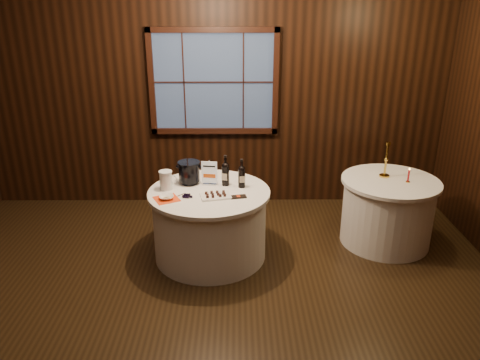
{
  "coord_description": "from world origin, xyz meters",
  "views": [
    {
      "loc": [
        0.29,
        -3.5,
        2.67
      ],
      "look_at": [
        0.32,
        0.9,
        0.93
      ],
      "focal_mm": 35.0,
      "sensor_mm": 36.0,
      "label": 1
    }
  ],
  "objects_px": {
    "glass_pitcher": "(166,180)",
    "cracker_bowl": "(166,197)",
    "ice_bucket": "(189,172)",
    "port_bottle_right": "(242,175)",
    "red_candle": "(408,177)",
    "chocolate_box": "(238,197)",
    "side_table": "(387,211)",
    "port_bottle_left": "(225,172)",
    "main_table": "(210,224)",
    "sign_stand": "(210,176)",
    "brass_candlestick": "(386,164)",
    "chocolate_plate": "(216,195)",
    "grape_bunch": "(187,195)"
  },
  "relations": [
    {
      "from": "brass_candlestick",
      "to": "red_candle",
      "type": "distance_m",
      "value": 0.28
    },
    {
      "from": "port_bottle_right",
      "to": "glass_pitcher",
      "type": "bearing_deg",
      "value": 175.98
    },
    {
      "from": "chocolate_box",
      "to": "cracker_bowl",
      "type": "distance_m",
      "value": 0.72
    },
    {
      "from": "port_bottle_left",
      "to": "chocolate_box",
      "type": "bearing_deg",
      "value": -51.77
    },
    {
      "from": "cracker_bowl",
      "to": "ice_bucket",
      "type": "bearing_deg",
      "value": 65.86
    },
    {
      "from": "port_bottle_right",
      "to": "brass_candlestick",
      "type": "distance_m",
      "value": 1.64
    },
    {
      "from": "red_candle",
      "to": "chocolate_box",
      "type": "bearing_deg",
      "value": -167.87
    },
    {
      "from": "port_bottle_left",
      "to": "port_bottle_right",
      "type": "height_order",
      "value": "port_bottle_left"
    },
    {
      "from": "cracker_bowl",
      "to": "brass_candlestick",
      "type": "distance_m",
      "value": 2.45
    },
    {
      "from": "glass_pitcher",
      "to": "ice_bucket",
      "type": "bearing_deg",
      "value": 24.86
    },
    {
      "from": "main_table",
      "to": "chocolate_box",
      "type": "height_order",
      "value": "chocolate_box"
    },
    {
      "from": "main_table",
      "to": "ice_bucket",
      "type": "distance_m",
      "value": 0.6
    },
    {
      "from": "ice_bucket",
      "to": "port_bottle_right",
      "type": "bearing_deg",
      "value": -11.02
    },
    {
      "from": "brass_candlestick",
      "to": "side_table",
      "type": "bearing_deg",
      "value": -64.21
    },
    {
      "from": "glass_pitcher",
      "to": "cracker_bowl",
      "type": "height_order",
      "value": "glass_pitcher"
    },
    {
      "from": "glass_pitcher",
      "to": "cracker_bowl",
      "type": "distance_m",
      "value": 0.27
    },
    {
      "from": "side_table",
      "to": "sign_stand",
      "type": "height_order",
      "value": "sign_stand"
    },
    {
      "from": "main_table",
      "to": "chocolate_box",
      "type": "xyz_separation_m",
      "value": [
        0.31,
        -0.17,
        0.39
      ]
    },
    {
      "from": "port_bottle_left",
      "to": "grape_bunch",
      "type": "distance_m",
      "value": 0.52
    },
    {
      "from": "red_candle",
      "to": "port_bottle_right",
      "type": "bearing_deg",
      "value": -176.1
    },
    {
      "from": "brass_candlestick",
      "to": "chocolate_plate",
      "type": "bearing_deg",
      "value": -163.5
    },
    {
      "from": "side_table",
      "to": "port_bottle_right",
      "type": "bearing_deg",
      "value": -173.24
    },
    {
      "from": "side_table",
      "to": "grape_bunch",
      "type": "relative_size",
      "value": 6.3
    },
    {
      "from": "side_table",
      "to": "chocolate_box",
      "type": "distance_m",
      "value": 1.8
    },
    {
      "from": "chocolate_box",
      "to": "glass_pitcher",
      "type": "distance_m",
      "value": 0.79
    },
    {
      "from": "port_bottle_left",
      "to": "glass_pitcher",
      "type": "distance_m",
      "value": 0.63
    },
    {
      "from": "side_table",
      "to": "red_candle",
      "type": "xyz_separation_m",
      "value": [
        0.16,
        -0.07,
        0.45
      ]
    },
    {
      "from": "cracker_bowl",
      "to": "red_candle",
      "type": "height_order",
      "value": "red_candle"
    },
    {
      "from": "sign_stand",
      "to": "brass_candlestick",
      "type": "height_order",
      "value": "brass_candlestick"
    },
    {
      "from": "sign_stand",
      "to": "red_candle",
      "type": "distance_m",
      "value": 2.16
    },
    {
      "from": "cracker_bowl",
      "to": "red_candle",
      "type": "bearing_deg",
      "value": 9.69
    },
    {
      "from": "side_table",
      "to": "red_candle",
      "type": "relative_size",
      "value": 6.54
    },
    {
      "from": "brass_candlestick",
      "to": "main_table",
      "type": "bearing_deg",
      "value": -168.46
    },
    {
      "from": "sign_stand",
      "to": "side_table",
      "type": "bearing_deg",
      "value": 11.57
    },
    {
      "from": "port_bottle_left",
      "to": "chocolate_box",
      "type": "distance_m",
      "value": 0.38
    },
    {
      "from": "port_bottle_right",
      "to": "grape_bunch",
      "type": "xyz_separation_m",
      "value": [
        -0.55,
        -0.27,
        -0.12
      ]
    },
    {
      "from": "side_table",
      "to": "grape_bunch",
      "type": "height_order",
      "value": "grape_bunch"
    },
    {
      "from": "grape_bunch",
      "to": "red_candle",
      "type": "xyz_separation_m",
      "value": [
        2.37,
        0.39,
        0.05
      ]
    },
    {
      "from": "main_table",
      "to": "side_table",
      "type": "bearing_deg",
      "value": 8.53
    },
    {
      "from": "port_bottle_left",
      "to": "ice_bucket",
      "type": "distance_m",
      "value": 0.4
    },
    {
      "from": "chocolate_box",
      "to": "cracker_bowl",
      "type": "xyz_separation_m",
      "value": [
        -0.72,
        -0.04,
        0.02
      ]
    },
    {
      "from": "grape_bunch",
      "to": "brass_candlestick",
      "type": "distance_m",
      "value": 2.24
    },
    {
      "from": "sign_stand",
      "to": "chocolate_box",
      "type": "height_order",
      "value": "sign_stand"
    },
    {
      "from": "chocolate_plate",
      "to": "main_table",
      "type": "bearing_deg",
      "value": 115.76
    },
    {
      "from": "main_table",
      "to": "glass_pitcher",
      "type": "height_order",
      "value": "glass_pitcher"
    },
    {
      "from": "sign_stand",
      "to": "chocolate_plate",
      "type": "distance_m",
      "value": 0.35
    },
    {
      "from": "port_bottle_left",
      "to": "ice_bucket",
      "type": "bearing_deg",
      "value": -172.09
    },
    {
      "from": "glass_pitcher",
      "to": "side_table",
      "type": "bearing_deg",
      "value": -5.43
    },
    {
      "from": "grape_bunch",
      "to": "cracker_bowl",
      "type": "bearing_deg",
      "value": -166.54
    },
    {
      "from": "side_table",
      "to": "glass_pitcher",
      "type": "height_order",
      "value": "glass_pitcher"
    }
  ]
}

